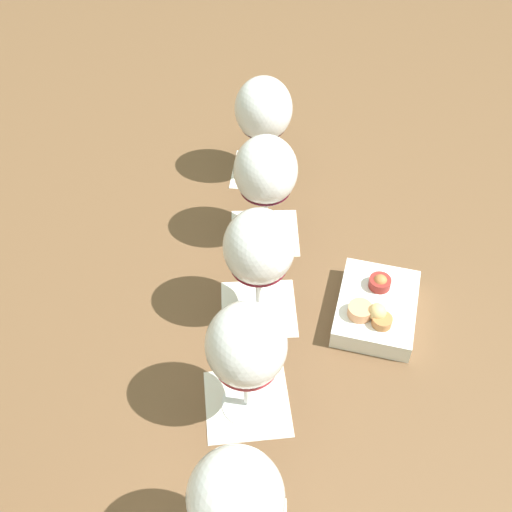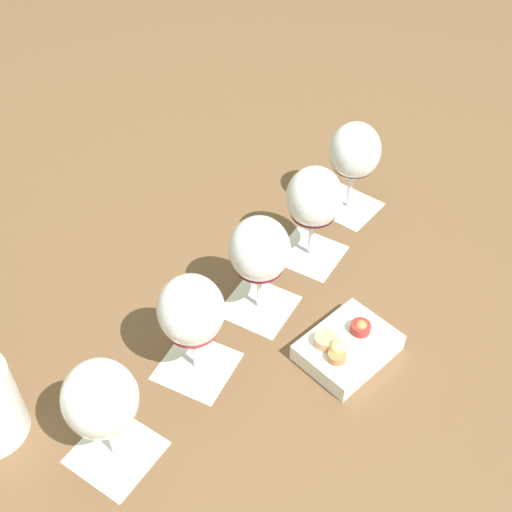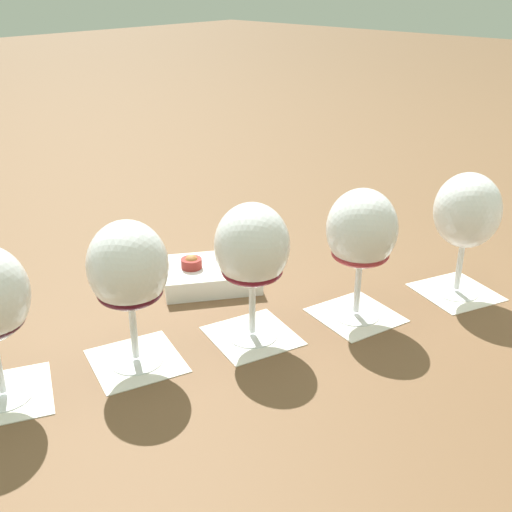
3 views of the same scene
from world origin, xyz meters
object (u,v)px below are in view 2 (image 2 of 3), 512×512
object	(u,v)px
wine_glass_1	(191,313)
snack_dish	(347,347)
wine_glass_0	(101,402)
wine_glass_3	(314,201)
wine_glass_2	(259,253)
wine_glass_4	(354,154)

from	to	relation	value
wine_glass_1	snack_dish	size ratio (longest dim) A/B	1.02
wine_glass_0	wine_glass_1	bearing A→B (deg)	-23.68
wine_glass_0	snack_dish	xyz separation A→B (m)	(0.23, -0.29, -0.10)
wine_glass_0	wine_glass_1	distance (m)	0.18
wine_glass_3	snack_dish	size ratio (longest dim) A/B	1.02
wine_glass_2	wine_glass_3	world-z (taller)	same
wine_glass_2	wine_glass_3	xyz separation A→B (m)	(0.14, -0.07, -0.00)
wine_glass_0	snack_dish	world-z (taller)	wine_glass_0
wine_glass_0	wine_glass_4	size ratio (longest dim) A/B	1.00
snack_dish	wine_glass_1	bearing A→B (deg)	107.33
snack_dish	wine_glass_3	bearing A→B (deg)	22.25
wine_glass_2	snack_dish	bearing A→B (deg)	-114.56
wine_glass_1	wine_glass_4	bearing A→B (deg)	-23.84
wine_glass_1	wine_glass_4	xyz separation A→B (m)	(0.43, -0.19, -0.00)
wine_glass_1	wine_glass_3	distance (m)	0.31
wine_glass_2	wine_glass_4	xyz separation A→B (m)	(0.29, -0.12, -0.00)
wine_glass_0	wine_glass_3	bearing A→B (deg)	-24.92
wine_glass_1	wine_glass_4	distance (m)	0.47
wine_glass_4	wine_glass_3	bearing A→B (deg)	159.72
wine_glass_0	wine_glass_1	size ratio (longest dim) A/B	1.00
wine_glass_0	wine_glass_2	distance (m)	0.33
wine_glass_4	snack_dish	bearing A→B (deg)	-174.86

